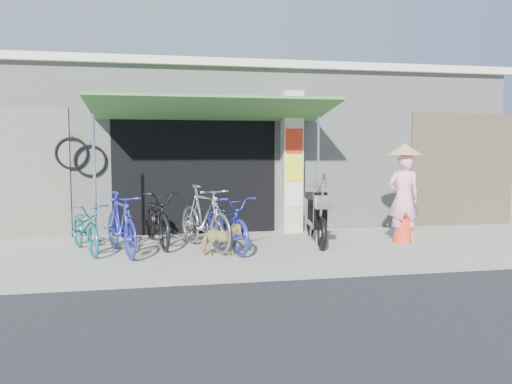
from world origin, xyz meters
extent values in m
plane|color=#A9A299|center=(0.00, 0.00, 0.00)|extent=(80.00, 80.00, 0.00)
cube|color=#2D2D2F|center=(0.00, -4.50, 0.01)|extent=(80.00, 6.00, 0.01)
cube|color=#959992|center=(0.00, 5.10, 1.75)|extent=(12.00, 5.00, 3.50)
cube|color=silver|center=(0.00, 5.10, 3.58)|extent=(12.30, 5.30, 0.16)
cube|color=black|center=(-1.20, 2.58, 1.25)|extent=(3.40, 0.06, 2.50)
cube|color=black|center=(-1.20, 2.59, 0.55)|extent=(3.06, 0.04, 1.10)
torus|color=black|center=(-3.30, 2.54, 1.55)|extent=(0.65, 0.05, 0.65)
cylinder|color=silver|center=(-3.30, 2.56, 1.87)|extent=(0.02, 0.02, 0.12)
torus|color=black|center=(-3.65, 2.54, 1.70)|extent=(0.65, 0.05, 0.65)
cylinder|color=silver|center=(-3.65, 2.56, 2.02)|extent=(0.02, 0.02, 0.12)
cube|color=beige|center=(0.85, 2.45, 1.50)|extent=(0.42, 0.42, 3.00)
cube|color=red|center=(0.85, 2.23, 1.95)|extent=(0.36, 0.02, 0.52)
cube|color=yellow|center=(0.85, 2.23, 1.38)|extent=(0.36, 0.02, 0.52)
cube|color=silver|center=(0.85, 2.23, 0.82)|extent=(0.36, 0.02, 0.50)
cube|color=#356B30|center=(-0.90, 1.65, 2.55)|extent=(4.60, 1.88, 0.35)
cylinder|color=silver|center=(-3.00, 0.75, 1.18)|extent=(0.05, 0.05, 2.36)
cylinder|color=silver|center=(0.90, 0.75, 1.18)|extent=(0.05, 0.05, 2.36)
cube|color=brown|center=(5.00, 2.59, 1.30)|extent=(2.60, 0.06, 2.60)
cube|color=#6B665B|center=(-5.00, 2.59, 1.30)|extent=(2.60, 0.06, 2.60)
imported|color=#166267|center=(-3.20, 0.99, 0.43)|extent=(1.15, 1.74, 0.87)
imported|color=navy|center=(-2.58, 0.70, 0.53)|extent=(1.05, 1.83, 1.06)
imported|color=black|center=(-1.98, 1.40, 0.52)|extent=(1.08, 2.07, 1.03)
imported|color=#9C9CA0|center=(-1.16, 0.90, 0.57)|extent=(1.22, 1.97, 1.15)
imported|color=#202796|center=(-0.78, 0.72, 0.49)|extent=(1.11, 1.97, 0.98)
imported|color=tan|center=(-0.94, 0.20, 0.29)|extent=(0.72, 0.41, 0.57)
torus|color=black|center=(0.87, 0.38, 0.30)|extent=(0.19, 0.60, 0.59)
torus|color=black|center=(1.09, 1.83, 0.30)|extent=(0.19, 0.60, 0.59)
cube|color=black|center=(0.98, 1.10, 0.38)|extent=(0.41, 1.09, 0.11)
cube|color=black|center=(1.04, 1.49, 0.63)|extent=(0.38, 0.65, 0.38)
cube|color=black|center=(1.04, 1.49, 0.86)|extent=(0.36, 0.65, 0.10)
cube|color=black|center=(0.90, 0.61, 0.70)|extent=(0.26, 0.15, 0.63)
cylinder|color=silver|center=(0.87, 0.42, 1.14)|extent=(0.58, 0.12, 0.04)
cube|color=silver|center=(0.84, 0.22, 0.88)|extent=(0.32, 0.27, 0.22)
imported|color=#F3A3B8|center=(2.62, 0.80, 0.86)|extent=(0.67, 0.48, 1.72)
cone|color=red|center=(2.62, 0.80, 0.23)|extent=(0.38, 0.38, 0.46)
cone|color=tan|center=(2.62, 0.80, 1.79)|extent=(0.64, 0.64, 0.22)
camera|label=1|loc=(-1.89, -7.93, 1.80)|focal=35.00mm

